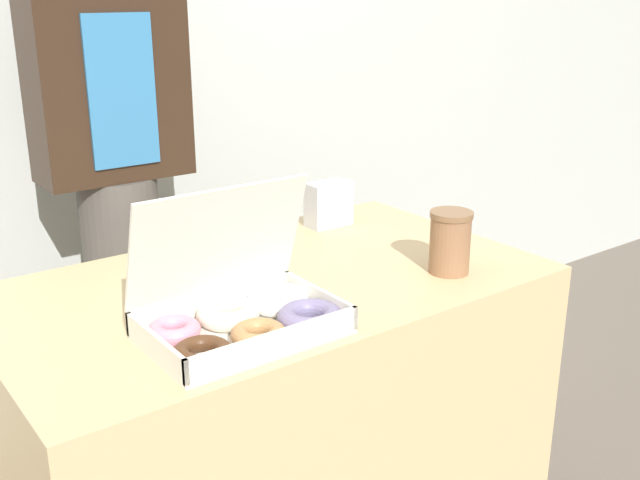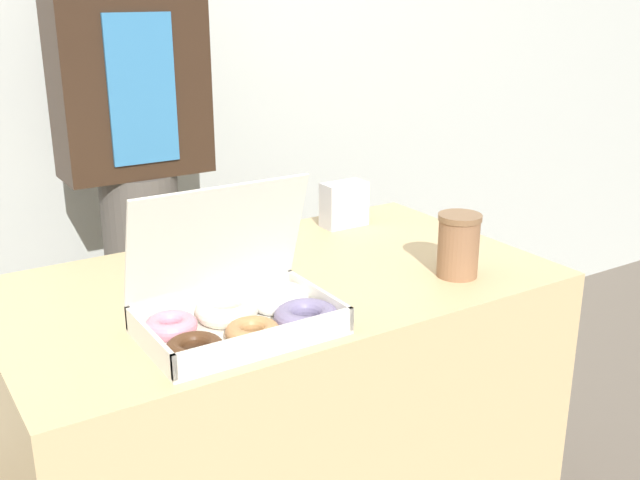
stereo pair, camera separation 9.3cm
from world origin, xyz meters
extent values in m
cube|color=#B2B7B2|center=(0.00, 0.95, 1.30)|extent=(10.00, 0.05, 2.60)
cube|color=tan|center=(0.00, 0.00, 0.39)|extent=(1.12, 0.65, 0.77)
cube|color=silver|center=(-0.18, -0.19, 0.78)|extent=(0.33, 0.22, 0.01)
cube|color=silver|center=(-0.34, -0.19, 0.80)|extent=(0.01, 0.22, 0.04)
cube|color=silver|center=(-0.02, -0.19, 0.80)|extent=(0.01, 0.22, 0.04)
cube|color=silver|center=(-0.18, -0.30, 0.80)|extent=(0.33, 0.01, 0.04)
cube|color=silver|center=(-0.18, -0.09, 0.80)|extent=(0.33, 0.01, 0.04)
cube|color=silver|center=(-0.18, -0.12, 0.93)|extent=(0.33, 0.07, 0.21)
torus|color=#4C2D19|center=(-0.29, -0.24, 0.79)|extent=(0.12, 0.12, 0.03)
torus|color=pink|center=(-0.29, -0.14, 0.79)|extent=(0.13, 0.13, 0.03)
torus|color=#B27F4C|center=(-0.18, -0.24, 0.80)|extent=(0.10, 0.10, 0.03)
torus|color=silver|center=(-0.18, -0.14, 0.80)|extent=(0.15, 0.15, 0.04)
torus|color=slate|center=(-0.08, -0.24, 0.80)|extent=(0.13, 0.13, 0.04)
torus|color=white|center=(-0.08, -0.14, 0.80)|extent=(0.15, 0.15, 0.03)
cylinder|color=#8C6042|center=(0.32, -0.19, 0.83)|extent=(0.08, 0.08, 0.12)
cylinder|color=brown|center=(0.32, -0.19, 0.90)|extent=(0.09, 0.09, 0.01)
cube|color=silver|center=(0.32, 0.22, 0.83)|extent=(0.11, 0.06, 0.11)
cylinder|color=#4C4742|center=(-0.07, 0.62, 0.44)|extent=(0.21, 0.21, 0.88)
cube|color=black|center=(-0.07, 0.62, 1.16)|extent=(0.38, 0.17, 0.57)
cube|color=teal|center=(-0.07, 0.53, 1.10)|extent=(0.17, 0.01, 0.36)
camera|label=1|loc=(-0.77, -1.21, 1.34)|focal=42.00mm
camera|label=2|loc=(-0.69, -1.26, 1.34)|focal=42.00mm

